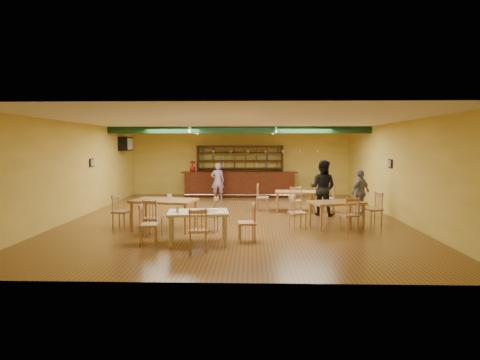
{
  "coord_description": "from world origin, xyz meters",
  "views": [
    {
      "loc": [
        0.5,
        -12.46,
        2.29
      ],
      "look_at": [
        0.12,
        0.6,
        1.15
      ],
      "focal_mm": 29.81,
      "sensor_mm": 36.0,
      "label": 1
    }
  ],
  "objects_px": {
    "dining_table_c": "(165,215)",
    "patron_bar": "(218,181)",
    "bar_counter": "(239,184)",
    "near_table": "(198,227)",
    "dining_table_b": "(295,201)",
    "dining_table_d": "(336,214)",
    "patron_right_a": "(323,188)"
  },
  "relations": [
    {
      "from": "dining_table_c",
      "to": "patron_bar",
      "type": "xyz_separation_m",
      "value": [
        0.92,
        6.19,
        0.36
      ]
    },
    {
      "from": "bar_counter",
      "to": "patron_bar",
      "type": "height_order",
      "value": "patron_bar"
    },
    {
      "from": "patron_bar",
      "to": "dining_table_c",
      "type": "bearing_deg",
      "value": 74.49
    },
    {
      "from": "patron_bar",
      "to": "near_table",
      "type": "bearing_deg",
      "value": 84.36
    },
    {
      "from": "dining_table_c",
      "to": "near_table",
      "type": "xyz_separation_m",
      "value": [
        1.11,
        -1.42,
        -0.04
      ]
    },
    {
      "from": "dining_table_b",
      "to": "dining_table_c",
      "type": "height_order",
      "value": "dining_table_c"
    },
    {
      "from": "dining_table_c",
      "to": "near_table",
      "type": "distance_m",
      "value": 1.8
    },
    {
      "from": "bar_counter",
      "to": "dining_table_b",
      "type": "distance_m",
      "value": 4.32
    },
    {
      "from": "dining_table_b",
      "to": "patron_bar",
      "type": "distance_m",
      "value": 4.21
    },
    {
      "from": "near_table",
      "to": "patron_bar",
      "type": "relative_size",
      "value": 0.9
    },
    {
      "from": "dining_table_b",
      "to": "dining_table_d",
      "type": "distance_m",
      "value": 2.83
    },
    {
      "from": "dining_table_c",
      "to": "patron_bar",
      "type": "relative_size",
      "value": 1.07
    },
    {
      "from": "dining_table_b",
      "to": "dining_table_d",
      "type": "relative_size",
      "value": 0.96
    },
    {
      "from": "dining_table_b",
      "to": "near_table",
      "type": "xyz_separation_m",
      "value": [
        -2.78,
        -4.64,
        0.03
      ]
    },
    {
      "from": "dining_table_c",
      "to": "near_table",
      "type": "height_order",
      "value": "dining_table_c"
    },
    {
      "from": "dining_table_c",
      "to": "bar_counter",
      "type": "bearing_deg",
      "value": 86.34
    },
    {
      "from": "bar_counter",
      "to": "patron_bar",
      "type": "distance_m",
      "value": 1.24
    },
    {
      "from": "near_table",
      "to": "bar_counter",
      "type": "bearing_deg",
      "value": 77.83
    },
    {
      "from": "bar_counter",
      "to": "dining_table_d",
      "type": "bearing_deg",
      "value": -65.76
    },
    {
      "from": "dining_table_c",
      "to": "patron_bar",
      "type": "distance_m",
      "value": 6.26
    },
    {
      "from": "dining_table_b",
      "to": "dining_table_c",
      "type": "distance_m",
      "value": 5.05
    },
    {
      "from": "bar_counter",
      "to": "patron_bar",
      "type": "xyz_separation_m",
      "value": [
        -0.9,
        -0.83,
        0.21
      ]
    },
    {
      "from": "bar_counter",
      "to": "patron_right_a",
      "type": "relative_size",
      "value": 2.8
    },
    {
      "from": "patron_bar",
      "to": "dining_table_b",
      "type": "bearing_deg",
      "value": 127.97
    },
    {
      "from": "dining_table_c",
      "to": "dining_table_d",
      "type": "xyz_separation_m",
      "value": [
        4.74,
        0.52,
        -0.05
      ]
    },
    {
      "from": "patron_right_a",
      "to": "bar_counter",
      "type": "bearing_deg",
      "value": -29.95
    },
    {
      "from": "bar_counter",
      "to": "dining_table_b",
      "type": "height_order",
      "value": "bar_counter"
    },
    {
      "from": "dining_table_b",
      "to": "patron_bar",
      "type": "xyz_separation_m",
      "value": [
        -2.97,
        2.96,
        0.43
      ]
    },
    {
      "from": "bar_counter",
      "to": "dining_table_d",
      "type": "height_order",
      "value": "bar_counter"
    },
    {
      "from": "patron_right_a",
      "to": "near_table",
      "type": "bearing_deg",
      "value": 75.15
    },
    {
      "from": "dining_table_d",
      "to": "near_table",
      "type": "xyz_separation_m",
      "value": [
        -3.63,
        -1.94,
        0.01
      ]
    },
    {
      "from": "dining_table_b",
      "to": "patron_right_a",
      "type": "bearing_deg",
      "value": -40.1
    }
  ]
}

